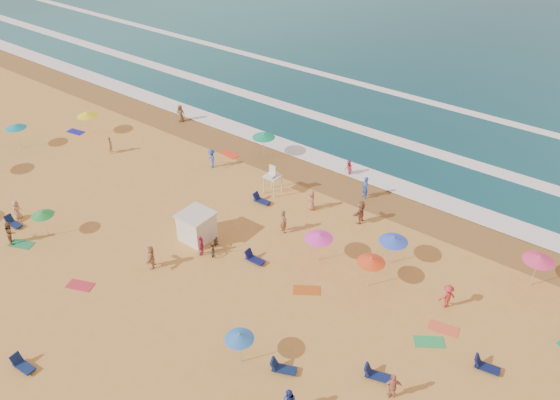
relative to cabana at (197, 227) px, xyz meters
The scene contains 12 objects.
ground 2.44m from the cabana, 10.64° to the right, with size 220.00×220.00×0.00m, color gold.
ocean 83.62m from the cabana, 88.50° to the left, with size 220.00×140.00×0.18m, color #0C4756.
wet_sand 12.33m from the cabana, 79.74° to the left, with size 220.00×220.00×0.00m, color olive.
surf_foam 21.04m from the cabana, 84.02° to the left, with size 200.00×18.70×0.05m.
cabana is the anchor object (origin of this frame).
cabana_roof 1.06m from the cabana, ahead, with size 2.20×2.20×0.12m, color silver.
bicycle 1.99m from the cabana, ahead, with size 0.65×1.86×0.98m, color black.
lifeguard_stand 7.90m from the cabana, 85.28° to the left, with size 1.20×1.20×2.10m, color white, non-canonical shape.
beach_umbrellas 2.60m from the cabana, 17.64° to the left, with size 59.46×27.17×0.73m.
loungers 10.00m from the cabana, 15.44° to the right, with size 47.47×20.64×0.34m.
towels 3.34m from the cabana, 55.94° to the right, with size 43.83×25.28×0.03m.
beachgoers 3.75m from the cabana, 57.34° to the left, with size 32.75×22.79×2.09m.
Camera 1 is at (20.71, -20.49, 23.90)m, focal length 35.00 mm.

